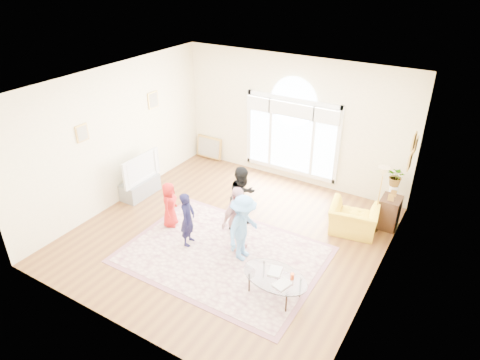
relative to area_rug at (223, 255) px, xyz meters
The scene contains 18 objects.
ground 0.69m from the area_rug, 112.88° to the left, with size 6.00×6.00×0.00m, color brown.
room_shell 3.81m from the area_rug, 94.29° to the left, with size 6.00×6.00×6.00m.
area_rug is the anchor object (origin of this frame).
rug_border 0.00m from the area_rug, 116.57° to the left, with size 3.80×2.80×0.01m, color #8E5866.
tv_console 3.17m from the area_rug, 162.74° to the left, with size 0.45×1.00×0.42m, color gray.
television 3.24m from the area_rug, 162.70° to the left, with size 0.18×1.18×0.68m.
coffee_table 1.50m from the area_rug, 18.78° to the right, with size 1.29×0.92×0.54m.
armchair 2.85m from the area_rug, 47.31° to the left, with size 0.97×0.85×0.63m, color gold.
side_cabinet 3.70m from the area_rug, 47.00° to the left, with size 0.40×0.50×0.70m, color black.
floor_lamp 3.55m from the area_rug, 46.09° to the left, with size 0.30×0.30×1.51m.
plant_pedestal 4.10m from the area_rug, 53.46° to the left, with size 0.20×0.20×0.70m, color white.
potted_plant 4.19m from the area_rug, 53.46° to the left, with size 0.42×0.36×0.46m, color #33722D.
leaning_picture 4.49m from the area_rug, 128.05° to the left, with size 0.80×0.05×0.62m, color tan.
child_red 1.65m from the area_rug, 169.35° to the left, with size 0.50×0.32×1.01m, color #B41A18.
child_navy 0.99m from the area_rug, behind, with size 0.42×0.28×1.15m, color black.
child_black 1.27m from the area_rug, 98.95° to the left, with size 0.69×0.54×1.43m, color black.
child_pink 0.78m from the area_rug, 68.97° to the left, with size 0.81×0.34×1.38m, color #E3A4A9.
child_blue 0.80m from the area_rug, 19.07° to the left, with size 0.88×0.51×1.37m, color #5C96DB.
Camera 1 is at (4.03, -6.23, 5.31)m, focal length 32.00 mm.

